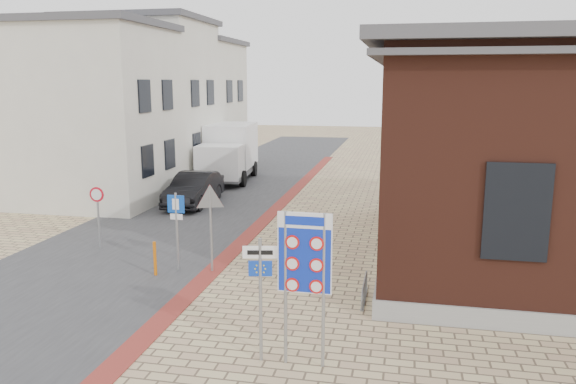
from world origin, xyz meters
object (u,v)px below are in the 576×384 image
Objects in this scene: sedan at (194,189)px; border_sign at (305,256)px; box_truck at (229,152)px; parking_sign at (176,218)px; essen_sign at (260,280)px; bollard at (155,259)px.

border_sign is at bearing -62.60° from sedan.
sedan is at bearing -92.05° from box_truck.
border_sign is (8.03, -20.34, 0.64)m from box_truck.
border_sign is 6.80m from parking_sign.
box_truck is 21.55m from essen_sign.
essen_sign is (7.14, -20.34, 0.08)m from box_truck.
box_truck is at bearing 98.41° from essen_sign.
essen_sign is at bearing -44.91° from bollard.
box_truck is at bearing 112.28° from border_sign.
bollard is (-0.49, -0.54, -1.11)m from parking_sign.
parking_sign is (2.90, -8.86, 0.88)m from sedan.
border_sign is at bearing -10.93° from essen_sign.
sedan is 4.38× the size of bollard.
parking_sign is (-3.83, 4.84, -0.10)m from essen_sign.
box_truck is 2.62× the size of parking_sign.
sedan is 9.71m from bollard.
box_truck is 15.84m from parking_sign.
sedan is at bearing 119.81° from border_sign.
sedan is 1.75× the size of essen_sign.
sedan is 0.72× the size of box_truck.
bollard is at bearing 141.19° from border_sign.
parking_sign reaches higher than bollard.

